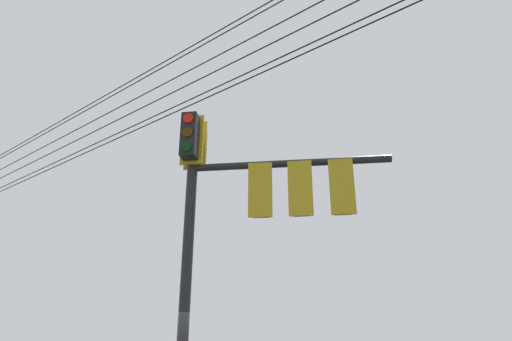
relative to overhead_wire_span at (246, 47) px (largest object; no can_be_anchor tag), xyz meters
The scene contains 2 objects.
signal_mast_assembly 3.01m from the overhead_wire_span, 18.05° to the right, with size 2.56×3.56×6.23m.
overhead_wire_span is the anchor object (origin of this frame).
Camera 1 is at (-7.81, 2.21, 2.16)m, focal length 29.96 mm.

